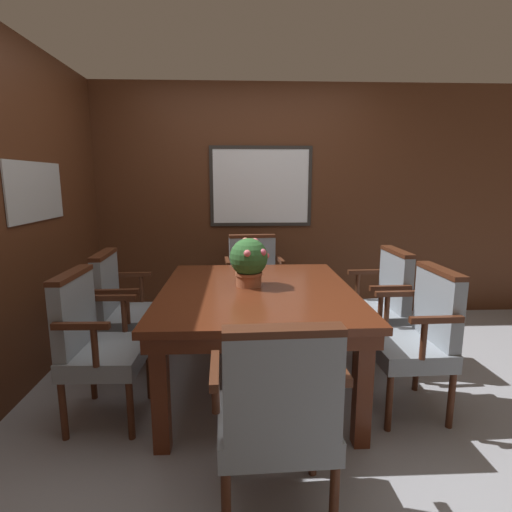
{
  "coord_description": "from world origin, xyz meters",
  "views": [
    {
      "loc": [
        -0.16,
        -2.6,
        1.47
      ],
      "look_at": [
        -0.04,
        0.22,
        0.93
      ],
      "focal_mm": 28.0,
      "sensor_mm": 36.0,
      "label": 1
    }
  ],
  "objects_px": {
    "chair_left_near": "(95,339)",
    "potted_plant": "(249,260)",
    "chair_left_far": "(122,306)",
    "chair_head_near": "(278,412)",
    "chair_head_far": "(254,278)",
    "chair_right_far": "(380,302)",
    "dining_table": "(257,301)",
    "chair_right_near": "(418,333)"
  },
  "relations": [
    {
      "from": "dining_table",
      "to": "chair_right_near",
      "type": "height_order",
      "value": "chair_right_near"
    },
    {
      "from": "chair_left_far",
      "to": "potted_plant",
      "type": "xyz_separation_m",
      "value": [
        0.97,
        -0.25,
        0.4
      ]
    },
    {
      "from": "chair_head_far",
      "to": "chair_left_far",
      "type": "relative_size",
      "value": 1.0
    },
    {
      "from": "chair_head_far",
      "to": "potted_plant",
      "type": "relative_size",
      "value": 2.75
    },
    {
      "from": "chair_right_near",
      "to": "chair_left_near",
      "type": "bearing_deg",
      "value": -91.54
    },
    {
      "from": "chair_head_near",
      "to": "chair_left_near",
      "type": "xyz_separation_m",
      "value": [
        -1.04,
        0.82,
        0.0
      ]
    },
    {
      "from": "chair_left_near",
      "to": "potted_plant",
      "type": "relative_size",
      "value": 2.75
    },
    {
      "from": "chair_head_near",
      "to": "chair_right_far",
      "type": "bearing_deg",
      "value": -124.98
    },
    {
      "from": "chair_head_far",
      "to": "potted_plant",
      "type": "height_order",
      "value": "potted_plant"
    },
    {
      "from": "chair_right_near",
      "to": "potted_plant",
      "type": "xyz_separation_m",
      "value": [
        -1.06,
        0.4,
        0.4
      ]
    },
    {
      "from": "chair_head_far",
      "to": "chair_head_near",
      "type": "bearing_deg",
      "value": -94.69
    },
    {
      "from": "chair_right_far",
      "to": "chair_left_near",
      "type": "relative_size",
      "value": 1.0
    },
    {
      "from": "chair_left_far",
      "to": "chair_right_far",
      "type": "distance_m",
      "value": 2.03
    },
    {
      "from": "chair_head_near",
      "to": "potted_plant",
      "type": "height_order",
      "value": "potted_plant"
    },
    {
      "from": "chair_head_near",
      "to": "potted_plant",
      "type": "xyz_separation_m",
      "value": [
        -0.09,
        1.23,
        0.4
      ]
    },
    {
      "from": "chair_head_far",
      "to": "chair_right_near",
      "type": "bearing_deg",
      "value": -61.18
    },
    {
      "from": "chair_head_near",
      "to": "chair_left_far",
      "type": "height_order",
      "value": "same"
    },
    {
      "from": "chair_left_far",
      "to": "chair_right_near",
      "type": "bearing_deg",
      "value": -109.99
    },
    {
      "from": "chair_head_far",
      "to": "chair_left_near",
      "type": "xyz_separation_m",
      "value": [
        -1.02,
        -1.49,
        0.0
      ]
    },
    {
      "from": "chair_head_far",
      "to": "chair_head_near",
      "type": "xyz_separation_m",
      "value": [
        0.01,
        -2.31,
        0.0
      ]
    },
    {
      "from": "chair_head_far",
      "to": "chair_left_near",
      "type": "relative_size",
      "value": 1.0
    },
    {
      "from": "chair_head_far",
      "to": "chair_right_far",
      "type": "bearing_deg",
      "value": -44.75
    },
    {
      "from": "chair_left_near",
      "to": "potted_plant",
      "type": "distance_m",
      "value": 1.11
    },
    {
      "from": "potted_plant",
      "to": "chair_right_near",
      "type": "bearing_deg",
      "value": -20.59
    },
    {
      "from": "dining_table",
      "to": "chair_left_far",
      "type": "bearing_deg",
      "value": 162.57
    },
    {
      "from": "dining_table",
      "to": "chair_left_far",
      "type": "xyz_separation_m",
      "value": [
        -1.03,
        0.32,
        -0.12
      ]
    },
    {
      "from": "chair_left_far",
      "to": "chair_left_near",
      "type": "relative_size",
      "value": 1.0
    },
    {
      "from": "chair_right_far",
      "to": "dining_table",
      "type": "bearing_deg",
      "value": -73.18
    },
    {
      "from": "chair_head_far",
      "to": "chair_head_near",
      "type": "relative_size",
      "value": 1.0
    },
    {
      "from": "chair_head_near",
      "to": "potted_plant",
      "type": "relative_size",
      "value": 2.75
    },
    {
      "from": "chair_head_far",
      "to": "chair_head_near",
      "type": "height_order",
      "value": "same"
    },
    {
      "from": "chair_right_far",
      "to": "chair_right_near",
      "type": "bearing_deg",
      "value": -0.94
    },
    {
      "from": "chair_head_far",
      "to": "chair_right_near",
      "type": "distance_m",
      "value": 1.78
    },
    {
      "from": "chair_left_far",
      "to": "potted_plant",
      "type": "distance_m",
      "value": 1.08
    },
    {
      "from": "dining_table",
      "to": "chair_head_far",
      "type": "bearing_deg",
      "value": 88.99
    },
    {
      "from": "chair_head_far",
      "to": "potted_plant",
      "type": "xyz_separation_m",
      "value": [
        -0.07,
        -1.08,
        0.4
      ]
    },
    {
      "from": "chair_left_far",
      "to": "chair_left_near",
      "type": "xyz_separation_m",
      "value": [
        0.02,
        -0.66,
        0.0
      ]
    },
    {
      "from": "chair_left_far",
      "to": "chair_right_near",
      "type": "relative_size",
      "value": 1.0
    },
    {
      "from": "chair_right_near",
      "to": "potted_plant",
      "type": "distance_m",
      "value": 1.2
    },
    {
      "from": "chair_head_near",
      "to": "chair_right_near",
      "type": "height_order",
      "value": "same"
    },
    {
      "from": "chair_head_far",
      "to": "chair_right_near",
      "type": "xyz_separation_m",
      "value": [
        0.99,
        -1.48,
        0.0
      ]
    },
    {
      "from": "chair_head_near",
      "to": "chair_left_far",
      "type": "relative_size",
      "value": 1.0
    }
  ]
}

